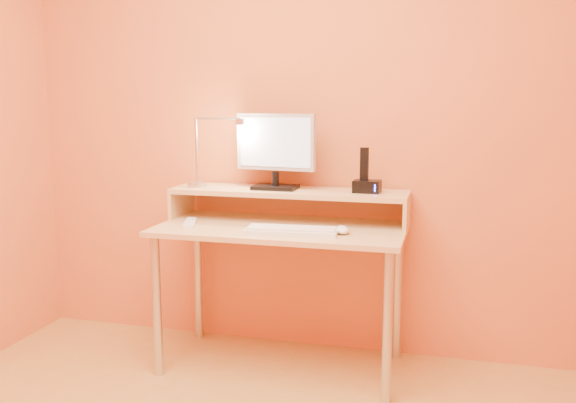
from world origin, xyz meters
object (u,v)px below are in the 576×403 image
(mouse, at_px, (342,230))
(remote_control, at_px, (190,223))
(keyboard, at_px, (291,232))
(monitor_panel, at_px, (276,142))
(phone_dock, at_px, (367,186))
(lamp_base, at_px, (197,184))

(mouse, height_order, remote_control, mouse)
(keyboard, xyz_separation_m, mouse, (0.22, 0.07, 0.01))
(monitor_panel, distance_m, phone_dock, 0.51)
(phone_dock, bearing_deg, monitor_panel, -178.49)
(keyboard, relative_size, remote_control, 2.22)
(lamp_base, relative_size, mouse, 0.93)
(phone_dock, distance_m, mouse, 0.30)
(keyboard, xyz_separation_m, remote_control, (-0.53, 0.07, -0.00))
(phone_dock, relative_size, remote_control, 0.68)
(keyboard, height_order, mouse, mouse)
(lamp_base, bearing_deg, remote_control, -77.66)
(lamp_base, distance_m, remote_control, 0.27)
(keyboard, bearing_deg, mouse, 12.45)
(keyboard, distance_m, mouse, 0.23)
(lamp_base, height_order, remote_control, lamp_base)
(remote_control, bearing_deg, keyboard, -25.55)
(keyboard, relative_size, mouse, 3.92)
(monitor_panel, height_order, lamp_base, monitor_panel)
(phone_dock, bearing_deg, keyboard, -131.88)
(lamp_base, relative_size, keyboard, 0.24)
(keyboard, bearing_deg, lamp_base, 150.23)
(lamp_base, bearing_deg, keyboard, -25.50)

